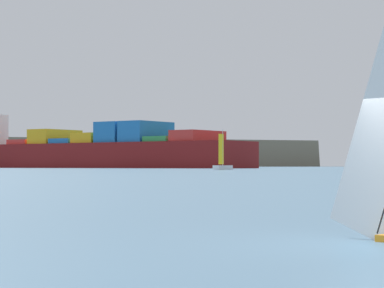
% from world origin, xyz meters
% --- Properties ---
extents(cargo_ship, '(147.51, 179.78, 36.88)m').
position_xyz_m(cargo_ship, '(71.48, 448.15, 9.28)').
color(cargo_ship, maroon).
rests_on(cargo_ship, ground_plane).
extents(distant_headland, '(706.67, 505.76, 29.68)m').
position_xyz_m(distant_headland, '(125.05, 1110.93, 14.84)').
color(distant_headland, '#756B56').
rests_on(distant_headland, ground_plane).
extents(small_sailboat, '(7.09, 5.71, 12.31)m').
position_xyz_m(small_sailboat, '(80.22, 239.13, 1.16)').
color(small_sailboat, white).
rests_on(small_sailboat, ground_plane).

